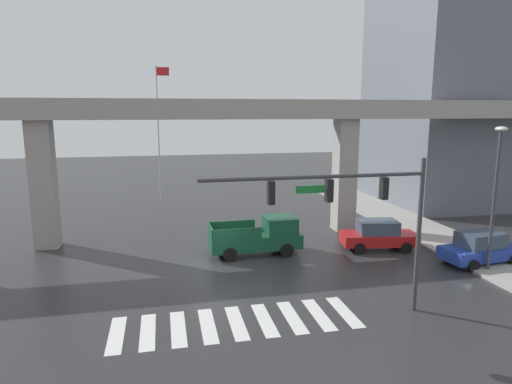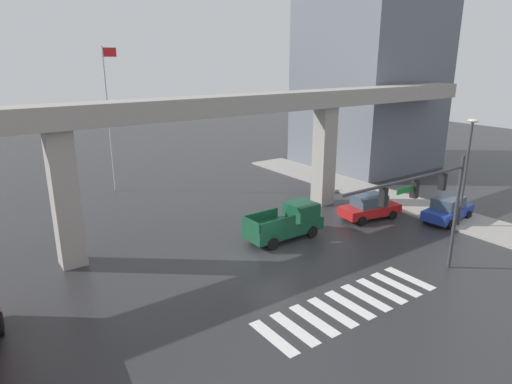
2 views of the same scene
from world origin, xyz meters
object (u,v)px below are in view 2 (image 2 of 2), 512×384
at_px(sedan_blue, 448,209).
at_px(flagpole, 109,111).
at_px(street_lamp_near_corner, 467,161).
at_px(sedan_red, 369,207).
at_px(pickup_truck, 287,223).
at_px(traffic_signal_mast, 428,195).

distance_m(sedan_blue, flagpole, 27.01).
relative_size(street_lamp_near_corner, flagpole, 0.61).
height_order(sedan_red, street_lamp_near_corner, street_lamp_near_corner).
distance_m(pickup_truck, sedan_red, 6.94).
bearing_deg(flagpole, pickup_truck, -72.06).
height_order(pickup_truck, sedan_red, pickup_truck).
bearing_deg(traffic_signal_mast, flagpole, 106.19).
xyz_separation_m(traffic_signal_mast, flagpole, (-7.23, 24.91, 2.17)).
bearing_deg(flagpole, traffic_signal_mast, -73.81).
distance_m(traffic_signal_mast, street_lamp_near_corner, 9.19).
relative_size(traffic_signal_mast, street_lamp_near_corner, 1.20).
relative_size(sedan_red, street_lamp_near_corner, 0.63).
xyz_separation_m(pickup_truck, sedan_red, (6.91, -0.62, -0.14)).
height_order(sedan_red, flagpole, flagpole).
distance_m(pickup_truck, street_lamp_near_corner, 12.27).
bearing_deg(street_lamp_near_corner, pickup_truck, 153.63).
height_order(sedan_blue, flagpole, flagpole).
relative_size(pickup_truck, sedan_red, 1.13).
bearing_deg(traffic_signal_mast, street_lamp_near_corner, 19.67).
relative_size(pickup_truck, street_lamp_near_corner, 0.71).
bearing_deg(street_lamp_near_corner, flagpole, 126.07).
bearing_deg(traffic_signal_mast, pickup_truck, 102.59).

